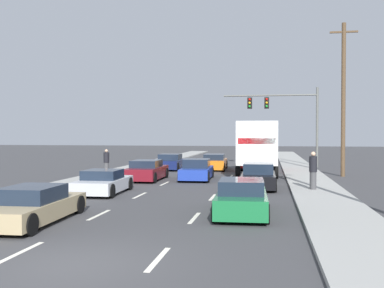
{
  "coord_description": "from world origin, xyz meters",
  "views": [
    {
      "loc": [
        4.17,
        -8.97,
        2.85
      ],
      "look_at": [
        -0.15,
        16.0,
        2.27
      ],
      "focal_mm": 41.57,
      "sensor_mm": 36.0,
      "label": 1
    }
  ],
  "objects_px": {
    "box_truck": "(257,145)",
    "car_green": "(242,198)",
    "car_blue": "(197,170)",
    "car_black": "(258,177)",
    "car_navy": "(170,162)",
    "traffic_signal_mast": "(278,109)",
    "pedestrian_mid_block": "(313,170)",
    "pedestrian_near_corner": "(106,162)",
    "car_tan": "(33,206)",
    "car_silver": "(103,183)",
    "utility_pole_mid": "(343,98)",
    "car_maroon": "(147,171)",
    "car_orange": "(215,162)"
  },
  "relations": [
    {
      "from": "car_silver",
      "to": "pedestrian_mid_block",
      "type": "xyz_separation_m",
      "value": [
        9.93,
        2.19,
        0.55
      ]
    },
    {
      "from": "car_green",
      "to": "pedestrian_near_corner",
      "type": "relative_size",
      "value": 2.71
    },
    {
      "from": "car_orange",
      "to": "pedestrian_near_corner",
      "type": "xyz_separation_m",
      "value": [
        -6.5,
        -6.68,
        0.39
      ]
    },
    {
      "from": "car_blue",
      "to": "utility_pole_mid",
      "type": "distance_m",
      "value": 11.02
    },
    {
      "from": "car_silver",
      "to": "utility_pole_mid",
      "type": "bearing_deg",
      "value": 40.28
    },
    {
      "from": "box_truck",
      "to": "car_green",
      "type": "bearing_deg",
      "value": -90.52
    },
    {
      "from": "car_black",
      "to": "car_tan",
      "type": "bearing_deg",
      "value": -123.94
    },
    {
      "from": "car_tan",
      "to": "car_orange",
      "type": "bearing_deg",
      "value": 81.66
    },
    {
      "from": "car_black",
      "to": "car_orange",
      "type": "bearing_deg",
      "value": 107.7
    },
    {
      "from": "car_blue",
      "to": "car_green",
      "type": "relative_size",
      "value": 0.93
    },
    {
      "from": "car_silver",
      "to": "car_green",
      "type": "xyz_separation_m",
      "value": [
        6.85,
        -4.38,
        0.05
      ]
    },
    {
      "from": "car_green",
      "to": "car_blue",
      "type": "bearing_deg",
      "value": 106.83
    },
    {
      "from": "car_blue",
      "to": "car_black",
      "type": "relative_size",
      "value": 1.04
    },
    {
      "from": "car_navy",
      "to": "pedestrian_near_corner",
      "type": "xyz_separation_m",
      "value": [
        -2.99,
        -6.19,
        0.4
      ]
    },
    {
      "from": "utility_pole_mid",
      "to": "pedestrian_mid_block",
      "type": "bearing_deg",
      "value": -107.8
    },
    {
      "from": "pedestrian_mid_block",
      "to": "pedestrian_near_corner",
      "type": "bearing_deg",
      "value": 154.85
    },
    {
      "from": "box_truck",
      "to": "pedestrian_mid_block",
      "type": "bearing_deg",
      "value": -70.91
    },
    {
      "from": "car_maroon",
      "to": "box_truck",
      "type": "height_order",
      "value": "box_truck"
    },
    {
      "from": "car_silver",
      "to": "pedestrian_near_corner",
      "type": "relative_size",
      "value": 2.44
    },
    {
      "from": "car_tan",
      "to": "box_truck",
      "type": "bearing_deg",
      "value": 69.42
    },
    {
      "from": "traffic_signal_mast",
      "to": "pedestrian_mid_block",
      "type": "distance_m",
      "value": 17.08
    },
    {
      "from": "pedestrian_near_corner",
      "to": "car_tan",
      "type": "bearing_deg",
      "value": -77.81
    },
    {
      "from": "box_truck",
      "to": "utility_pole_mid",
      "type": "distance_m",
      "value": 6.51
    },
    {
      "from": "car_tan",
      "to": "traffic_signal_mast",
      "type": "height_order",
      "value": "traffic_signal_mast"
    },
    {
      "from": "car_black",
      "to": "utility_pole_mid",
      "type": "xyz_separation_m",
      "value": [
        5.41,
        7.45,
        4.65
      ]
    },
    {
      "from": "traffic_signal_mast",
      "to": "utility_pole_mid",
      "type": "bearing_deg",
      "value": -62.76
    },
    {
      "from": "box_truck",
      "to": "pedestrian_mid_block",
      "type": "xyz_separation_m",
      "value": [
        2.94,
        -8.5,
        -1.01
      ]
    },
    {
      "from": "car_tan",
      "to": "utility_pole_mid",
      "type": "relative_size",
      "value": 0.46
    },
    {
      "from": "car_navy",
      "to": "traffic_signal_mast",
      "type": "height_order",
      "value": "traffic_signal_mast"
    },
    {
      "from": "car_tan",
      "to": "pedestrian_mid_block",
      "type": "distance_m",
      "value": 13.29
    },
    {
      "from": "car_navy",
      "to": "car_tan",
      "type": "xyz_separation_m",
      "value": [
        0.3,
        -21.43,
        -0.03
      ]
    },
    {
      "from": "car_tan",
      "to": "car_blue",
      "type": "height_order",
      "value": "car_blue"
    },
    {
      "from": "car_navy",
      "to": "pedestrian_near_corner",
      "type": "distance_m",
      "value": 6.89
    },
    {
      "from": "box_truck",
      "to": "car_green",
      "type": "height_order",
      "value": "box_truck"
    },
    {
      "from": "car_blue",
      "to": "car_maroon",
      "type": "bearing_deg",
      "value": -165.01
    },
    {
      "from": "traffic_signal_mast",
      "to": "pedestrian_mid_block",
      "type": "bearing_deg",
      "value": -85.23
    },
    {
      "from": "car_tan",
      "to": "pedestrian_mid_block",
      "type": "relative_size",
      "value": 2.55
    },
    {
      "from": "car_tan",
      "to": "box_truck",
      "type": "distance_m",
      "value": 18.97
    },
    {
      "from": "traffic_signal_mast",
      "to": "car_black",
      "type": "bearing_deg",
      "value": -94.72
    },
    {
      "from": "car_maroon",
      "to": "car_green",
      "type": "xyz_separation_m",
      "value": [
        6.44,
        -10.62,
        -0.0
      ]
    },
    {
      "from": "car_navy",
      "to": "car_silver",
      "type": "xyz_separation_m",
      "value": [
        -0.04,
        -14.43,
        -0.05
      ]
    },
    {
      "from": "car_maroon",
      "to": "car_black",
      "type": "height_order",
      "value": "car_black"
    },
    {
      "from": "car_tan",
      "to": "car_blue",
      "type": "distance_m",
      "value": 14.37
    },
    {
      "from": "car_silver",
      "to": "car_black",
      "type": "distance_m",
      "value": 7.97
    },
    {
      "from": "car_orange",
      "to": "pedestrian_mid_block",
      "type": "distance_m",
      "value": 14.25
    },
    {
      "from": "car_tan",
      "to": "car_green",
      "type": "distance_m",
      "value": 7.02
    },
    {
      "from": "car_tan",
      "to": "car_green",
      "type": "relative_size",
      "value": 1.04
    },
    {
      "from": "traffic_signal_mast",
      "to": "car_green",
      "type": "bearing_deg",
      "value": -94.19
    },
    {
      "from": "box_truck",
      "to": "car_green",
      "type": "distance_m",
      "value": 15.15
    },
    {
      "from": "car_blue",
      "to": "traffic_signal_mast",
      "type": "distance_m",
      "value": 13.54
    }
  ]
}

